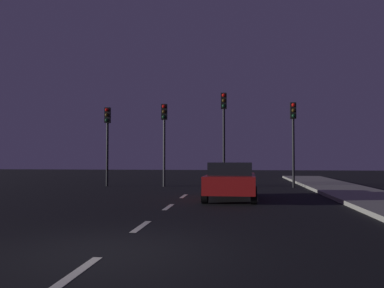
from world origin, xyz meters
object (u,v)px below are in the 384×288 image
(traffic_signal_center_right, at_px, (224,121))
(traffic_signal_far_right, at_px, (293,128))
(traffic_signal_center_left, at_px, (164,128))
(car_stopped_ahead, at_px, (231,180))
(traffic_signal_far_left, at_px, (107,131))

(traffic_signal_center_right, xyz_separation_m, traffic_signal_far_right, (3.83, -0.00, -0.39))
(traffic_signal_center_left, distance_m, traffic_signal_far_right, 7.24)
(traffic_signal_center_left, xyz_separation_m, traffic_signal_far_right, (7.24, -0.00, -0.01))
(traffic_signal_center_left, distance_m, traffic_signal_center_right, 3.44)
(traffic_signal_center_right, height_order, car_stopped_ahead, traffic_signal_center_right)
(traffic_signal_far_left, relative_size, car_stopped_ahead, 1.08)
(car_stopped_ahead, bearing_deg, traffic_signal_center_right, 94.28)
(traffic_signal_center_right, relative_size, traffic_signal_far_right, 1.13)
(traffic_signal_center_left, relative_size, car_stopped_ahead, 1.11)
(traffic_signal_far_left, relative_size, traffic_signal_center_right, 0.86)
(traffic_signal_center_left, height_order, traffic_signal_center_right, traffic_signal_center_right)
(traffic_signal_center_left, relative_size, traffic_signal_center_right, 0.89)
(traffic_signal_far_right, distance_m, car_stopped_ahead, 7.84)
(traffic_signal_far_left, distance_m, traffic_signal_center_left, 3.36)
(traffic_signal_far_left, bearing_deg, traffic_signal_center_left, 0.01)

